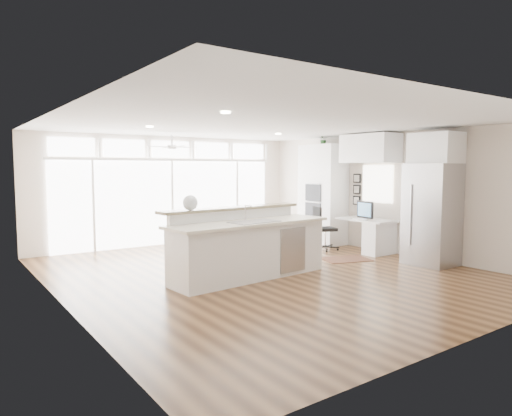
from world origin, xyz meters
TOP-DOWN VIEW (x-y plane):
  - floor at (0.00, 0.00)m, footprint 7.00×8.00m
  - ceiling at (0.00, 0.00)m, footprint 7.00×8.00m
  - wall_back at (0.00, 4.00)m, footprint 7.00×0.04m
  - wall_front at (0.00, -4.00)m, footprint 7.00×0.04m
  - wall_left at (-3.50, 0.00)m, footprint 0.04×8.00m
  - wall_right at (3.50, 0.00)m, footprint 0.04×8.00m
  - glass_wall at (0.00, 3.94)m, footprint 5.80×0.06m
  - transom_row at (0.00, 3.94)m, footprint 5.90×0.06m
  - desk_window at (3.46, 0.30)m, footprint 0.04×0.85m
  - ceiling_fan at (-0.50, 2.80)m, footprint 1.16×1.16m
  - recessed_lights at (0.00, 0.20)m, footprint 3.40×3.00m
  - oven_cabinet at (3.17, 1.80)m, footprint 0.64×1.20m
  - desk_nook at (3.13, 0.30)m, footprint 0.72×1.30m
  - upper_cabinets at (3.17, 0.30)m, footprint 0.64×1.30m
  - refrigerator at (3.11, -1.35)m, footprint 0.76×0.90m
  - fridge_cabinet at (3.17, -1.35)m, footprint 0.64×0.90m
  - framed_photos at (3.46, 0.92)m, footprint 0.06×0.22m
  - kitchen_island at (-0.44, -0.16)m, footprint 3.13×1.39m
  - rug at (2.10, -0.03)m, footprint 1.12×0.95m
  - office_chair at (2.53, 1.04)m, footprint 0.65×0.63m
  - fishbowl at (-1.42, 0.16)m, footprint 0.26×0.26m
  - monitor at (3.05, 0.30)m, footprint 0.16×0.52m
  - keyboard at (2.88, 0.30)m, footprint 0.14×0.33m
  - potted_plant at (3.17, 1.80)m, footprint 0.28×0.30m

SIDE VIEW (x-z plane):
  - floor at x=0.00m, z-range -0.02..0.00m
  - rug at x=2.10m, z-range 0.00..0.01m
  - desk_nook at x=3.13m, z-range 0.00..0.76m
  - office_chair at x=2.53m, z-range 0.00..1.01m
  - kitchen_island at x=-0.44m, z-range 0.00..1.21m
  - keyboard at x=2.88m, z-range 0.76..0.78m
  - monitor at x=3.05m, z-range 0.76..1.19m
  - refrigerator at x=3.11m, z-range 0.00..2.00m
  - glass_wall at x=0.00m, z-range 0.01..2.09m
  - oven_cabinet at x=3.17m, z-range 0.00..2.50m
  - fishbowl at x=-1.42m, z-range 1.21..1.47m
  - wall_back at x=0.00m, z-range 0.00..2.70m
  - wall_front at x=0.00m, z-range 0.00..2.70m
  - wall_left at x=-3.50m, z-range 0.00..2.70m
  - wall_right at x=3.50m, z-range 0.00..2.70m
  - framed_photos at x=3.46m, z-range 1.00..1.80m
  - desk_window at x=3.46m, z-range 1.12..1.98m
  - fridge_cabinet at x=3.17m, z-range 2.00..2.60m
  - upper_cabinets at x=3.17m, z-range 2.03..2.67m
  - transom_row at x=0.00m, z-range 2.18..2.58m
  - ceiling_fan at x=-0.50m, z-range 2.32..2.64m
  - potted_plant at x=3.17m, z-range 2.50..2.71m
  - recessed_lights at x=0.00m, z-range 2.67..2.69m
  - ceiling at x=0.00m, z-range 2.69..2.71m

